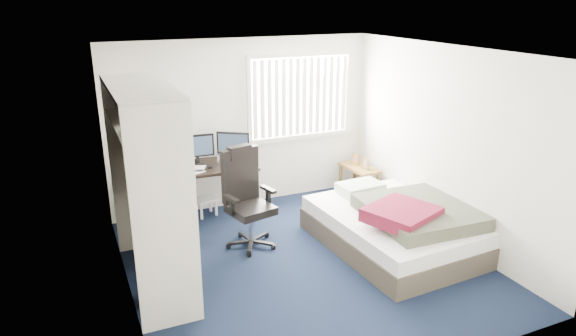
% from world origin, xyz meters
% --- Properties ---
extents(ground, '(4.20, 4.20, 0.00)m').
position_xyz_m(ground, '(0.00, 0.00, 0.00)').
color(ground, black).
rests_on(ground, ground).
extents(room_shell, '(4.20, 4.20, 4.20)m').
position_xyz_m(room_shell, '(0.00, 0.00, 1.51)').
color(room_shell, silver).
rests_on(room_shell, ground).
extents(window_assembly, '(1.72, 0.09, 1.32)m').
position_xyz_m(window_assembly, '(0.90, 2.04, 1.60)').
color(window_assembly, white).
rests_on(window_assembly, ground).
extents(closet, '(0.64, 1.84, 2.22)m').
position_xyz_m(closet, '(-1.67, 0.27, 1.35)').
color(closet, beige).
rests_on(closet, ground).
extents(desk, '(1.68, 0.86, 1.27)m').
position_xyz_m(desk, '(-0.84, 1.75, 0.83)').
color(desk, black).
rests_on(desk, ground).
extents(office_chair, '(0.72, 0.72, 1.28)m').
position_xyz_m(office_chair, '(-0.44, 0.77, 0.49)').
color(office_chair, black).
rests_on(office_chair, ground).
extents(footstool, '(0.38, 0.33, 0.27)m').
position_xyz_m(footstool, '(-0.70, 1.85, 0.21)').
color(footstool, white).
rests_on(footstool, ground).
extents(nightstand, '(0.40, 0.73, 0.67)m').
position_xyz_m(nightstand, '(1.75, 1.63, 0.43)').
color(nightstand, brown).
rests_on(nightstand, ground).
extents(bed, '(1.71, 2.21, 0.70)m').
position_xyz_m(bed, '(1.27, -0.10, 0.29)').
color(bed, '#40392E').
rests_on(bed, ground).
extents(pine_box, '(0.49, 0.40, 0.33)m').
position_xyz_m(pine_box, '(-1.65, -0.12, 0.17)').
color(pine_box, '#9E894F').
rests_on(pine_box, ground).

